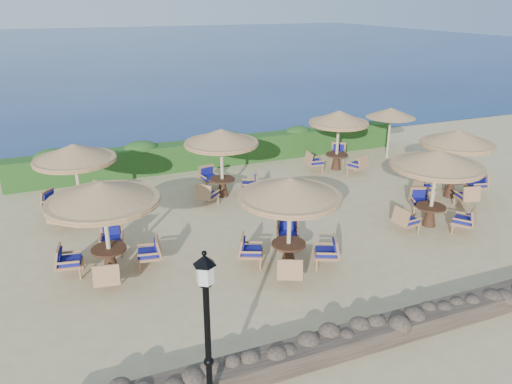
% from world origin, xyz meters
% --- Properties ---
extents(ground, '(120.00, 120.00, 0.00)m').
position_xyz_m(ground, '(0.00, 0.00, 0.00)').
color(ground, '#CBB581').
rests_on(ground, ground).
extents(sea, '(160.00, 160.00, 0.00)m').
position_xyz_m(sea, '(0.00, 70.00, 0.00)').
color(sea, navy).
rests_on(sea, ground).
extents(hedge, '(18.00, 0.90, 1.20)m').
position_xyz_m(hedge, '(0.00, 7.20, 0.60)').
color(hedge, '#1D4516').
rests_on(hedge, ground).
extents(stone_wall, '(15.00, 0.65, 0.44)m').
position_xyz_m(stone_wall, '(0.00, -6.20, 0.22)').
color(stone_wall, brown).
rests_on(stone_wall, ground).
extents(lamp_post, '(0.44, 0.44, 3.31)m').
position_xyz_m(lamp_post, '(-4.80, -6.80, 1.55)').
color(lamp_post, black).
rests_on(lamp_post, ground).
extents(extra_parasol, '(2.30, 2.30, 2.41)m').
position_xyz_m(extra_parasol, '(7.80, 5.20, 2.17)').
color(extra_parasol, beige).
rests_on(extra_parasol, ground).
extents(cafe_set_0, '(3.07, 3.07, 2.65)m').
position_xyz_m(cafe_set_0, '(-5.83, -0.77, 1.89)').
color(cafe_set_0, beige).
rests_on(cafe_set_0, ground).
extents(cafe_set_1, '(2.88, 2.88, 2.65)m').
position_xyz_m(cafe_set_1, '(-1.09, -2.37, 1.84)').
color(cafe_set_1, beige).
rests_on(cafe_set_1, ground).
extents(cafe_set_2, '(2.99, 2.99, 2.65)m').
position_xyz_m(cafe_set_2, '(4.44, -1.75, 1.95)').
color(cafe_set_2, beige).
rests_on(cafe_set_2, ground).
extents(cafe_set_3, '(2.75, 2.75, 2.65)m').
position_xyz_m(cafe_set_3, '(-6.29, 3.36, 1.81)').
color(cafe_set_3, beige).
rests_on(cafe_set_3, ground).
extents(cafe_set_4, '(2.84, 2.84, 2.65)m').
position_xyz_m(cafe_set_4, '(-1.11, 3.44, 1.91)').
color(cafe_set_4, beige).
rests_on(cafe_set_4, ground).
extents(cafe_set_5, '(2.73, 2.76, 2.65)m').
position_xyz_m(cafe_set_5, '(4.63, 4.59, 1.86)').
color(cafe_set_5, beige).
rests_on(cafe_set_5, ground).
extents(cafe_set_6, '(2.88, 2.88, 2.65)m').
position_xyz_m(cafe_set_6, '(6.95, 0.05, 1.79)').
color(cafe_set_6, beige).
rests_on(cafe_set_6, ground).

